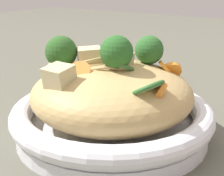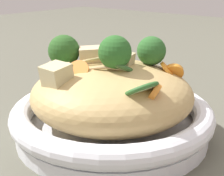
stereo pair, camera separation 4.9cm
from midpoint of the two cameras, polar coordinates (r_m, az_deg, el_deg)
The scene contains 7 objects.
ground_plane at distance 0.52m, azimuth -2.73°, elevation -7.83°, with size 3.00×3.00×0.00m, color #555548.
serving_bowl at distance 0.50m, azimuth -2.78°, elevation -5.16°, with size 0.29×0.29×0.05m.
noodle_heap at distance 0.49m, azimuth -2.85°, elevation -0.99°, with size 0.23×0.23×0.10m.
broccoli_florets at distance 0.48m, azimuth -4.24°, elevation 5.89°, with size 0.16×0.13×0.07m.
carrot_coins at distance 0.46m, azimuth 2.18°, elevation 2.29°, with size 0.14×0.14×0.04m.
zucchini_slices at distance 0.46m, azimuth -3.92°, elevation 2.85°, with size 0.17×0.09×0.04m.
chicken_chunks at distance 0.47m, azimuth -8.54°, elevation 3.34°, with size 0.10×0.12×0.04m.
Camera 1 is at (0.25, -0.39, 0.23)m, focal length 54.87 mm.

